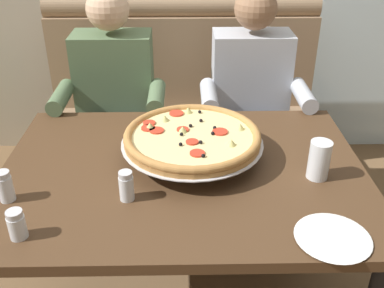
{
  "coord_description": "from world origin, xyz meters",
  "views": [
    {
      "loc": [
        0.01,
        -1.4,
        1.64
      ],
      "look_at": [
        0.03,
        0.06,
        0.8
      ],
      "focal_mm": 41.68,
      "sensor_mm": 36.0,
      "label": 1
    }
  ],
  "objects_px": {
    "shaker_oregano": "(6,188)",
    "pizza": "(192,137)",
    "booth_bench": "(183,128)",
    "drinking_glass": "(319,162)",
    "dining_table": "(183,185)",
    "diner_left": "(113,99)",
    "shaker_parmesan": "(17,226)",
    "patio_chair": "(347,48)",
    "shaker_pepper_flakes": "(126,188)",
    "plate_near_left": "(333,236)",
    "diner_right": "(252,98)"
  },
  "relations": [
    {
      "from": "shaker_oregano",
      "to": "pizza",
      "type": "bearing_deg",
      "value": 22.86
    },
    {
      "from": "booth_bench",
      "to": "drinking_glass",
      "type": "relative_size",
      "value": 11.03
    },
    {
      "from": "dining_table",
      "to": "drinking_glass",
      "type": "distance_m",
      "value": 0.51
    },
    {
      "from": "pizza",
      "to": "booth_bench",
      "type": "bearing_deg",
      "value": 92.31
    },
    {
      "from": "booth_bench",
      "to": "dining_table",
      "type": "height_order",
      "value": "booth_bench"
    },
    {
      "from": "booth_bench",
      "to": "pizza",
      "type": "height_order",
      "value": "booth_bench"
    },
    {
      "from": "dining_table",
      "to": "diner_left",
      "type": "height_order",
      "value": "diner_left"
    },
    {
      "from": "shaker_parmesan",
      "to": "drinking_glass",
      "type": "bearing_deg",
      "value": 17.28
    },
    {
      "from": "shaker_oregano",
      "to": "patio_chair",
      "type": "height_order",
      "value": "patio_chair"
    },
    {
      "from": "shaker_pepper_flakes",
      "to": "patio_chair",
      "type": "distance_m",
      "value": 2.78
    },
    {
      "from": "diner_left",
      "to": "drinking_glass",
      "type": "relative_size",
      "value": 8.84
    },
    {
      "from": "shaker_oregano",
      "to": "shaker_parmesan",
      "type": "height_order",
      "value": "shaker_oregano"
    },
    {
      "from": "shaker_oregano",
      "to": "dining_table",
      "type": "bearing_deg",
      "value": 17.24
    },
    {
      "from": "dining_table",
      "to": "diner_left",
      "type": "xyz_separation_m",
      "value": [
        -0.36,
        0.7,
        0.05
      ]
    },
    {
      "from": "dining_table",
      "to": "plate_near_left",
      "type": "distance_m",
      "value": 0.6
    },
    {
      "from": "pizza",
      "to": "plate_near_left",
      "type": "xyz_separation_m",
      "value": [
        0.41,
        -0.48,
        -0.08
      ]
    },
    {
      "from": "diner_left",
      "to": "diner_right",
      "type": "distance_m",
      "value": 0.72
    },
    {
      "from": "diner_right",
      "to": "shaker_oregano",
      "type": "distance_m",
      "value": 1.29
    },
    {
      "from": "dining_table",
      "to": "patio_chair",
      "type": "distance_m",
      "value": 2.51
    },
    {
      "from": "patio_chair",
      "to": "dining_table",
      "type": "bearing_deg",
      "value": -122.35
    },
    {
      "from": "shaker_parmesan",
      "to": "patio_chair",
      "type": "xyz_separation_m",
      "value": [
        1.83,
        2.49,
        -0.25
      ]
    },
    {
      "from": "diner_left",
      "to": "shaker_parmesan",
      "type": "relative_size",
      "value": 13.39
    },
    {
      "from": "drinking_glass",
      "to": "diner_left",
      "type": "bearing_deg",
      "value": 137.83
    },
    {
      "from": "dining_table",
      "to": "shaker_pepper_flakes",
      "type": "height_order",
      "value": "shaker_pepper_flakes"
    },
    {
      "from": "pizza",
      "to": "shaker_pepper_flakes",
      "type": "relative_size",
      "value": 5.06
    },
    {
      "from": "diner_left",
      "to": "patio_chair",
      "type": "xyz_separation_m",
      "value": [
        1.7,
        1.42,
        -0.19
      ]
    },
    {
      "from": "booth_bench",
      "to": "shaker_parmesan",
      "type": "xyz_separation_m",
      "value": [
        -0.49,
        -1.33,
        0.37
      ]
    },
    {
      "from": "pizza",
      "to": "patio_chair",
      "type": "bearing_deg",
      "value": 57.34
    },
    {
      "from": "booth_bench",
      "to": "shaker_pepper_flakes",
      "type": "relative_size",
      "value": 14.84
    },
    {
      "from": "diner_right",
      "to": "plate_near_left",
      "type": "relative_size",
      "value": 5.56
    },
    {
      "from": "shaker_pepper_flakes",
      "to": "pizza",
      "type": "bearing_deg",
      "value": 49.95
    },
    {
      "from": "pizza",
      "to": "shaker_oregano",
      "type": "distance_m",
      "value": 0.68
    },
    {
      "from": "shaker_parmesan",
      "to": "patio_chair",
      "type": "distance_m",
      "value": 3.1
    },
    {
      "from": "shaker_parmesan",
      "to": "diner_right",
      "type": "bearing_deg",
      "value": 51.48
    },
    {
      "from": "dining_table",
      "to": "diner_right",
      "type": "bearing_deg",
      "value": 62.87
    },
    {
      "from": "booth_bench",
      "to": "pizza",
      "type": "bearing_deg",
      "value": -87.69
    },
    {
      "from": "pizza",
      "to": "plate_near_left",
      "type": "relative_size",
      "value": 2.37
    },
    {
      "from": "dining_table",
      "to": "drinking_glass",
      "type": "relative_size",
      "value": 9.46
    },
    {
      "from": "dining_table",
      "to": "diner_right",
      "type": "relative_size",
      "value": 1.07
    },
    {
      "from": "pizza",
      "to": "drinking_glass",
      "type": "relative_size",
      "value": 3.76
    },
    {
      "from": "shaker_parmesan",
      "to": "plate_near_left",
      "type": "height_order",
      "value": "shaker_parmesan"
    },
    {
      "from": "patio_chair",
      "to": "pizza",
      "type": "bearing_deg",
      "value": -122.66
    },
    {
      "from": "shaker_parmesan",
      "to": "shaker_pepper_flakes",
      "type": "bearing_deg",
      "value": 31.17
    },
    {
      "from": "pizza",
      "to": "patio_chair",
      "type": "relative_size",
      "value": 0.63
    },
    {
      "from": "diner_left",
      "to": "shaker_oregano",
      "type": "bearing_deg",
      "value": -104.7
    },
    {
      "from": "pizza",
      "to": "drinking_glass",
      "type": "distance_m",
      "value": 0.47
    },
    {
      "from": "diner_right",
      "to": "pizza",
      "type": "xyz_separation_m",
      "value": [
        -0.32,
        -0.62,
        0.11
      ]
    },
    {
      "from": "diner_left",
      "to": "shaker_parmesan",
      "type": "xyz_separation_m",
      "value": [
        -0.13,
        -1.07,
        0.06
      ]
    },
    {
      "from": "booth_bench",
      "to": "diner_right",
      "type": "relative_size",
      "value": 1.25
    },
    {
      "from": "shaker_parmesan",
      "to": "pizza",
      "type": "bearing_deg",
      "value": 40.46
    }
  ]
}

